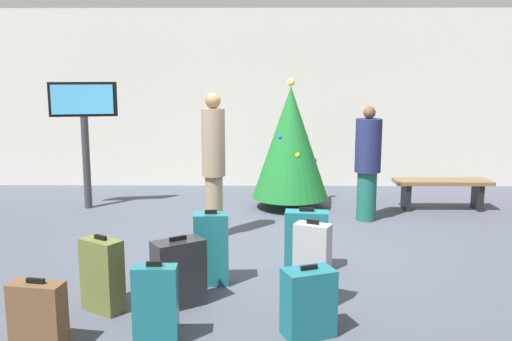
# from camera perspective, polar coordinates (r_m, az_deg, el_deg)

# --- Properties ---
(ground_plane) EXTENTS (16.00, 16.00, 0.00)m
(ground_plane) POSITION_cam_1_polar(r_m,az_deg,el_deg) (7.24, 0.88, -7.57)
(ground_plane) COLOR #424754
(back_wall) EXTENTS (16.00, 0.20, 3.31)m
(back_wall) POSITION_cam_1_polar(r_m,az_deg,el_deg) (10.80, 0.79, 7.20)
(back_wall) COLOR beige
(back_wall) RESTS_ON ground_plane
(holiday_tree) EXTENTS (1.21, 1.21, 2.06)m
(holiday_tree) POSITION_cam_1_polar(r_m,az_deg,el_deg) (9.02, 3.48, 2.83)
(holiday_tree) COLOR #4C3319
(holiday_tree) RESTS_ON ground_plane
(flight_info_kiosk) EXTENTS (1.04, 0.27, 2.01)m
(flight_info_kiosk) POSITION_cam_1_polar(r_m,az_deg,el_deg) (9.35, -16.88, 5.01)
(flight_info_kiosk) COLOR #333338
(flight_info_kiosk) RESTS_ON ground_plane
(waiting_bench) EXTENTS (1.51, 0.44, 0.48)m
(waiting_bench) POSITION_cam_1_polar(r_m,az_deg,el_deg) (9.48, 18.18, -1.59)
(waiting_bench) COLOR brown
(waiting_bench) RESTS_ON ground_plane
(traveller_0) EXTENTS (0.35, 0.35, 1.91)m
(traveller_0) POSITION_cam_1_polar(r_m,az_deg,el_deg) (7.44, -4.28, 0.96)
(traveller_0) COLOR gray
(traveller_0) RESTS_ON ground_plane
(traveller_1) EXTENTS (0.52, 0.52, 1.68)m
(traveller_1) POSITION_cam_1_polar(r_m,az_deg,el_deg) (8.43, 11.15, 0.89)
(traveller_1) COLOR #19594C
(traveller_1) RESTS_ON ground_plane
(suitcase_0) EXTENTS (0.37, 0.29, 0.84)m
(suitcase_0) POSITION_cam_1_polar(r_m,az_deg,el_deg) (5.39, 5.65, -9.45)
(suitcase_0) COLOR #9EA0A5
(suitcase_0) RESTS_ON ground_plane
(suitcase_1) EXTENTS (0.44, 0.38, 0.72)m
(suitcase_1) POSITION_cam_1_polar(r_m,az_deg,el_deg) (5.47, -15.17, -10.11)
(suitcase_1) COLOR #59602D
(suitcase_1) RESTS_ON ground_plane
(suitcase_2) EXTENTS (0.48, 0.39, 0.62)m
(suitcase_2) POSITION_cam_1_polar(r_m,az_deg,el_deg) (4.86, 5.29, -13.06)
(suitcase_2) COLOR #19606B
(suitcase_2) RESTS_ON ground_plane
(suitcase_3) EXTENTS (0.49, 0.26, 0.71)m
(suitcase_3) POSITION_cam_1_polar(r_m,az_deg,el_deg) (6.35, 5.07, -7.02)
(suitcase_3) COLOR #19606B
(suitcase_3) RESTS_ON ground_plane
(suitcase_4) EXTENTS (0.36, 0.23, 0.79)m
(suitcase_4) POSITION_cam_1_polar(r_m,az_deg,el_deg) (5.93, -4.50, -7.85)
(suitcase_4) COLOR #19606B
(suitcase_4) RESTS_ON ground_plane
(suitcase_5) EXTENTS (0.53, 0.47, 0.68)m
(suitcase_5) POSITION_cam_1_polar(r_m,az_deg,el_deg) (5.45, -7.76, -10.17)
(suitcase_5) COLOR #232326
(suitcase_5) RESTS_ON ground_plane
(suitcase_6) EXTENTS (0.46, 0.26, 0.58)m
(suitcase_6) POSITION_cam_1_polar(r_m,az_deg,el_deg) (4.97, -21.04, -13.41)
(suitcase_6) COLOR brown
(suitcase_6) RESTS_ON ground_plane
(suitcase_7) EXTENTS (0.36, 0.17, 0.69)m
(suitcase_7) POSITION_cam_1_polar(r_m,az_deg,el_deg) (4.77, -10.05, -13.14)
(suitcase_7) COLOR #19606B
(suitcase_7) RESTS_ON ground_plane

